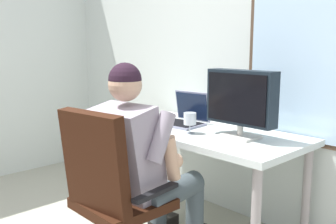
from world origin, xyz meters
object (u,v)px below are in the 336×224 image
(person_seated, at_px, (142,161))
(wine_glass, at_px, (190,120))
(desk, at_px, (202,141))
(office_chair, at_px, (109,187))
(laptop, at_px, (186,116))
(crt_monitor, at_px, (241,99))

(person_seated, xyz_separation_m, wine_glass, (-0.02, 0.44, 0.19))
(desk, height_order, office_chair, office_chair)
(person_seated, xyz_separation_m, laptop, (-0.26, 0.65, 0.16))
(desk, distance_m, laptop, 0.27)
(laptop, bearing_deg, crt_monitor, -6.38)
(crt_monitor, bearing_deg, wine_glass, -153.89)
(person_seated, height_order, wine_glass, person_seated)
(office_chair, distance_m, laptop, 0.99)
(office_chair, bearing_deg, desk, 94.68)
(desk, relative_size, office_chair, 1.46)
(laptop, xyz_separation_m, wine_glass, (0.24, -0.21, 0.03))
(desk, xyz_separation_m, person_seated, (0.04, -0.59, -0.01))
(desk, xyz_separation_m, crt_monitor, (0.32, -0.00, 0.34))
(crt_monitor, bearing_deg, office_chair, -106.64)
(office_chair, height_order, wine_glass, office_chair)
(desk, bearing_deg, person_seated, -86.20)
(office_chair, xyz_separation_m, person_seated, (-0.03, 0.26, 0.09))
(person_seated, relative_size, crt_monitor, 2.58)
(person_seated, xyz_separation_m, crt_monitor, (0.28, 0.59, 0.35))
(desk, relative_size, wine_glass, 10.06)
(laptop, distance_m, wine_glass, 0.32)
(crt_monitor, height_order, laptop, crt_monitor)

